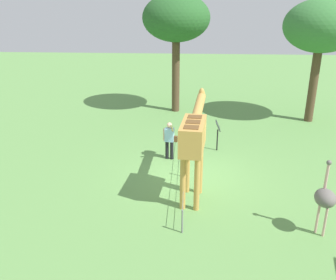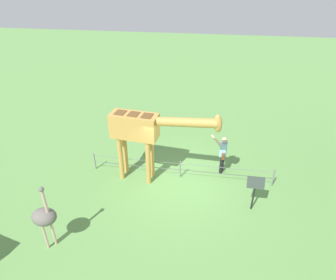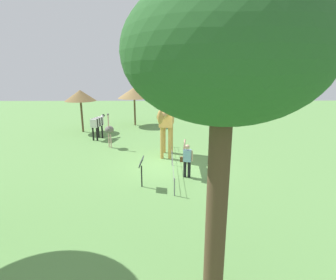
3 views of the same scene
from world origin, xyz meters
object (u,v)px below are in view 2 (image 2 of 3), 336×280
at_px(giraffe, 144,130).
at_px(info_sign, 255,187).
at_px(ostrich, 44,217).
at_px(visitor, 223,153).

distance_m(giraffe, info_sign, 4.26).
xyz_separation_m(ostrich, info_sign, (5.96, 2.54, -0.23)).
bearing_deg(giraffe, ostrich, -119.27).
bearing_deg(info_sign, giraffe, 164.82).
height_order(giraffe, info_sign, giraffe).
relative_size(visitor, info_sign, 1.30).
distance_m(giraffe, visitor, 3.30).
bearing_deg(giraffe, visitor, 17.89).
distance_m(ostrich, info_sign, 6.48).
height_order(giraffe, visitor, giraffe).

